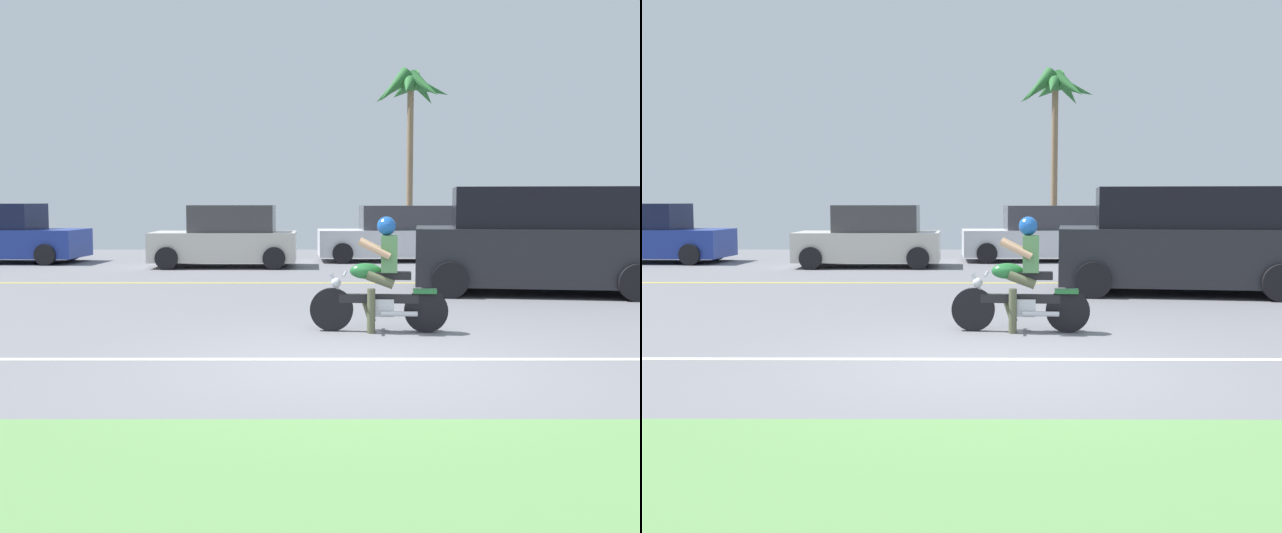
{
  "view_description": "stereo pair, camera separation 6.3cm",
  "coord_description": "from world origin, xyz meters",
  "views": [
    {
      "loc": [
        -0.41,
        -7.65,
        1.7
      ],
      "look_at": [
        -0.42,
        3.76,
        0.68
      ],
      "focal_mm": 41.7,
      "sensor_mm": 36.0,
      "label": 1
    },
    {
      "loc": [
        -0.35,
        -7.65,
        1.7
      ],
      "look_at": [
        -0.42,
        3.76,
        0.68
      ],
      "focal_mm": 41.7,
      "sensor_mm": 36.0,
      "label": 2
    }
  ],
  "objects": [
    {
      "name": "parked_car_3",
      "position": [
        7.53,
        11.15,
        0.78
      ],
      "size": [
        4.23,
        1.85,
        1.68
      ],
      "color": "navy",
      "rests_on": "ground"
    },
    {
      "name": "lane_line_far",
      "position": [
        0.0,
        7.55,
        0.0
      ],
      "size": [
        50.4,
        0.12,
        0.01
      ],
      "primitive_type": "cube",
      "color": "yellow",
      "rests_on": "ground"
    },
    {
      "name": "lane_line_near",
      "position": [
        0.0,
        0.18,
        0.0
      ],
      "size": [
        50.4,
        0.12,
        0.01
      ],
      "primitive_type": "cube",
      "color": "silver",
      "rests_on": "ground"
    },
    {
      "name": "parked_car_2",
      "position": [
        1.83,
        13.16,
        0.73
      ],
      "size": [
        4.47,
        1.95,
        1.56
      ],
      "color": "silver",
      "rests_on": "ground"
    },
    {
      "name": "palm_tree_0",
      "position": [
        2.43,
        16.1,
        5.0
      ],
      "size": [
        2.56,
        2.58,
        5.85
      ],
      "color": "#846B4C",
      "rests_on": "ground"
    },
    {
      "name": "parked_car_0",
      "position": [
        -9.25,
        12.69,
        0.75
      ],
      "size": [
        4.59,
        2.15,
        1.61
      ],
      "color": "navy",
      "rests_on": "ground"
    },
    {
      "name": "motorcyclist",
      "position": [
        0.36,
        1.88,
        0.63
      ],
      "size": [
        1.79,
        0.58,
        1.49
      ],
      "color": "black",
      "rests_on": "ground"
    },
    {
      "name": "parked_car_1",
      "position": [
        -2.8,
        11.38,
        0.73
      ],
      "size": [
        3.67,
        1.89,
        1.58
      ],
      "color": "beige",
      "rests_on": "ground"
    },
    {
      "name": "ground",
      "position": [
        0.0,
        3.0,
        -0.02
      ],
      "size": [
        56.0,
        30.0,
        0.04
      ],
      "primitive_type": "cube",
      "color": "slate"
    },
    {
      "name": "suv_nearby",
      "position": [
        3.58,
        6.0,
        0.94
      ],
      "size": [
        4.66,
        2.75,
        1.94
      ],
      "color": "#232328",
      "rests_on": "ground"
    }
  ]
}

